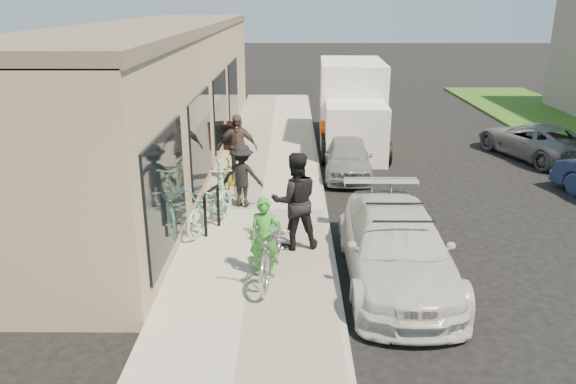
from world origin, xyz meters
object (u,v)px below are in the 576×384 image
object	(u,v)px
sandwich_board	(231,136)
tandem_bike	(272,246)
cruiser_bike_a	(220,186)
bystander_b	(237,148)
sedan_white	(396,247)
cruiser_bike_b	(211,206)
bystander_a	(242,176)
bike_rack	(212,206)
cruiser_bike_c	(232,179)
moving_truck	(352,108)
far_car_gray	(534,140)
sedan_silver	(348,157)
man_standing	(295,201)
woman_rider	(264,238)

from	to	relation	value
sandwich_board	tandem_bike	world-z (taller)	tandem_bike
cruiser_bike_a	bystander_b	bearing A→B (deg)	74.09
tandem_bike	sedan_white	bearing A→B (deg)	10.19
cruiser_bike_b	bystander_a	world-z (taller)	bystander_a
sandwich_board	sedan_white	xyz separation A→B (m)	(3.87, -8.80, 0.05)
bike_rack	bystander_a	world-z (taller)	bystander_a
bike_rack	cruiser_bike_c	size ratio (longest dim) A/B	0.61
moving_truck	far_car_gray	world-z (taller)	moving_truck
sedan_silver	cruiser_bike_c	bearing A→B (deg)	-140.10
sedan_silver	bystander_b	xyz separation A→B (m)	(-3.10, -0.99, 0.52)
bystander_a	tandem_bike	bearing A→B (deg)	114.55
moving_truck	bystander_b	world-z (taller)	moving_truck
bike_rack	man_standing	xyz separation A→B (m)	(1.76, -0.79, 0.40)
moving_truck	far_car_gray	xyz separation A→B (m)	(5.73, -1.83, -0.69)
sedan_silver	moving_truck	xyz separation A→B (m)	(0.48, 3.91, 0.70)
man_standing	bystander_b	distance (m)	4.58
far_car_gray	tandem_bike	distance (m)	11.91
bystander_a	sedan_silver	bearing A→B (deg)	-121.67
sandwich_board	cruiser_bike_a	xyz separation A→B (m)	(0.31, -5.47, 0.10)
sedan_silver	cruiser_bike_a	size ratio (longest dim) A/B	1.75
woman_rider	cruiser_bike_c	distance (m)	4.41
sandwich_board	bystander_a	xyz separation A→B (m)	(0.83, -5.30, 0.29)
bystander_b	cruiser_bike_b	bearing A→B (deg)	-94.51
moving_truck	far_car_gray	distance (m)	6.06
cruiser_bike_a	bike_rack	bearing A→B (deg)	-100.80
sedan_silver	sedan_white	bearing A→B (deg)	-84.17
cruiser_bike_c	tandem_bike	bearing A→B (deg)	-98.92
bike_rack	sedan_white	bearing A→B (deg)	-28.32
far_car_gray	bystander_b	xyz separation A→B (m)	(-9.31, -3.06, 0.51)
cruiser_bike_a	cruiser_bike_c	distance (m)	0.85
sedan_silver	bystander_b	distance (m)	3.30
cruiser_bike_a	bystander_a	size ratio (longest dim) A/B	1.23
cruiser_bike_b	cruiser_bike_c	bearing A→B (deg)	103.62
sandwich_board	tandem_bike	size ratio (longest dim) A/B	0.41
cruiser_bike_a	man_standing	bearing A→B (deg)	-61.59
cruiser_bike_c	bystander_b	world-z (taller)	bystander_b
bystander_a	cruiser_bike_a	bearing A→B (deg)	30.13
woman_rider	bystander_a	size ratio (longest dim) A/B	0.97
cruiser_bike_a	bystander_a	world-z (taller)	bystander_a
cruiser_bike_a	cruiser_bike_b	size ratio (longest dim) A/B	0.96
far_car_gray	cruiser_bike_b	distance (m)	11.54
cruiser_bike_c	sedan_white	bearing A→B (deg)	-74.75
bystander_b	man_standing	bearing A→B (deg)	-70.34
bike_rack	far_car_gray	bearing A→B (deg)	34.64
bike_rack	tandem_bike	xyz separation A→B (m)	(1.35, -2.07, 0.00)
woman_rider	bystander_b	size ratio (longest dim) A/B	0.79
tandem_bike	cruiser_bike_a	world-z (taller)	tandem_bike
sandwich_board	bystander_a	bearing A→B (deg)	-60.42
sedan_white	sedan_silver	distance (m)	6.44
sedan_silver	bystander_b	bearing A→B (deg)	-158.71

